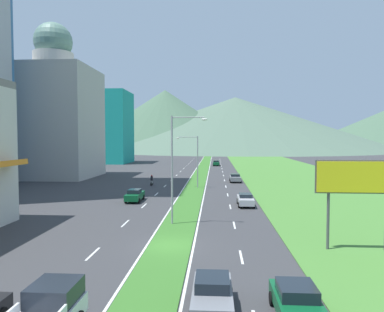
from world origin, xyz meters
name	(u,v)px	position (x,y,z in m)	size (l,w,h in m)	color
ground_plane	(170,246)	(0.00, 0.00, 0.00)	(600.00, 600.00, 0.00)	#38383A
grass_median	(201,172)	(0.00, 60.00, 0.03)	(3.20, 240.00, 0.06)	#387028
grass_verge_right	(288,172)	(20.60, 60.00, 0.03)	(24.00, 240.00, 0.06)	#477F33
lane_dash_left_2	(93,254)	(-5.10, -2.21, 0.01)	(0.16, 2.80, 0.01)	silver
lane_dash_left_3	(125,223)	(-5.10, 6.69, 0.01)	(0.16, 2.80, 0.01)	silver
lane_dash_left_4	(144,206)	(-5.10, 15.59, 0.01)	(0.16, 2.80, 0.01)	silver
lane_dash_left_5	(156,194)	(-5.10, 24.48, 0.01)	(0.16, 2.80, 0.01)	silver
lane_dash_left_6	(165,186)	(-5.10, 33.38, 0.01)	(0.16, 2.80, 0.01)	silver
lane_dash_left_7	(172,180)	(-5.10, 42.28, 0.01)	(0.16, 2.80, 0.01)	silver
lane_dash_left_8	(177,175)	(-5.10, 51.17, 0.01)	(0.16, 2.80, 0.01)	silver
lane_dash_left_9	(181,171)	(-5.10, 60.07, 0.01)	(0.16, 2.80, 0.01)	silver
lane_dash_left_10	(184,168)	(-5.10, 68.97, 0.01)	(0.16, 2.80, 0.01)	silver
lane_dash_left_11	(186,166)	(-5.10, 77.87, 0.01)	(0.16, 2.80, 0.01)	silver
lane_dash_left_12	(189,164)	(-5.10, 86.76, 0.01)	(0.16, 2.80, 0.01)	silver
lane_dash_left_13	(191,162)	(-5.10, 95.66, 0.01)	(0.16, 2.80, 0.01)	silver
lane_dash_left_14	(192,160)	(-5.10, 104.56, 0.01)	(0.16, 2.80, 0.01)	silver
lane_dash_left_15	(194,159)	(-5.10, 113.45, 0.01)	(0.16, 2.80, 0.01)	silver
lane_dash_right_2	(241,257)	(5.10, -2.21, 0.01)	(0.16, 2.80, 0.01)	silver
lane_dash_right_3	(234,225)	(5.10, 6.69, 0.01)	(0.16, 2.80, 0.01)	silver
lane_dash_right_4	(230,207)	(5.10, 15.59, 0.01)	(0.16, 2.80, 0.01)	silver
lane_dash_right_5	(228,195)	(5.10, 24.48, 0.01)	(0.16, 2.80, 0.01)	silver
lane_dash_right_6	(226,186)	(5.10, 33.38, 0.01)	(0.16, 2.80, 0.01)	silver
lane_dash_right_7	(225,180)	(5.10, 42.28, 0.01)	(0.16, 2.80, 0.01)	silver
lane_dash_right_8	(223,176)	(5.10, 51.17, 0.01)	(0.16, 2.80, 0.01)	silver
lane_dash_right_9	(223,172)	(5.10, 60.07, 0.01)	(0.16, 2.80, 0.01)	silver
lane_dash_right_10	(222,169)	(5.10, 68.97, 0.01)	(0.16, 2.80, 0.01)	silver
lane_dash_right_11	(221,166)	(5.10, 77.87, 0.01)	(0.16, 2.80, 0.01)	silver
lane_dash_right_12	(221,164)	(5.10, 86.76, 0.01)	(0.16, 2.80, 0.01)	silver
lane_dash_right_13	(221,162)	(5.10, 95.66, 0.01)	(0.16, 2.80, 0.01)	silver
lane_dash_right_14	(220,161)	(5.10, 104.56, 0.01)	(0.16, 2.80, 0.01)	silver
lane_dash_right_15	(220,159)	(5.10, 113.45, 0.01)	(0.16, 2.80, 0.01)	silver
edge_line_median_left	(194,172)	(-1.75, 60.00, 0.01)	(0.16, 240.00, 0.01)	silver
edge_line_median_right	(209,172)	(1.75, 60.00, 0.01)	(0.16, 240.00, 0.01)	silver
domed_building	(55,115)	(-29.83, 46.01, 12.76)	(16.16, 16.16, 31.64)	#B7B2A8
midrise_colored	(106,127)	(-32.39, 89.29, 11.65)	(15.05, 15.05, 23.31)	teal
hill_far_left	(165,120)	(-32.18, 225.62, 21.09)	(129.11, 129.11, 42.18)	#47664C
hill_far_center	(235,123)	(18.04, 243.56, 19.41)	(222.38, 222.38, 38.82)	#516B56
street_lamp_near	(176,162)	(-0.30, 6.63, 5.79)	(3.38, 0.42, 10.06)	#99999E
street_lamp_mid	(195,157)	(0.03, 31.49, 4.93)	(3.55, 0.33, 8.37)	#99999E
billboard_roadside	(358,181)	(13.39, -0.27, 4.96)	(5.92, 0.28, 6.45)	#4C4C51
car_0	(216,163)	(3.59, 79.33, 0.80)	(1.98, 4.50, 1.57)	#0C5128
car_1	(235,178)	(6.99, 39.72, 0.77)	(2.03, 4.25, 1.49)	slate
car_2	(135,195)	(-6.87, 18.45, 0.80)	(1.86, 4.48, 1.57)	#0C5128
car_4	(297,302)	(6.97, -10.35, 0.76)	(2.03, 4.17, 1.49)	#0C5128
car_5	(212,295)	(3.22, -9.99, 0.81)	(1.96, 4.18, 1.61)	slate
car_6	(245,200)	(6.92, 16.37, 0.75)	(1.89, 4.35, 1.43)	#B2B2B7
motorcycle_rider	(152,181)	(-7.48, 34.08, 0.75)	(0.36, 2.00, 1.80)	black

